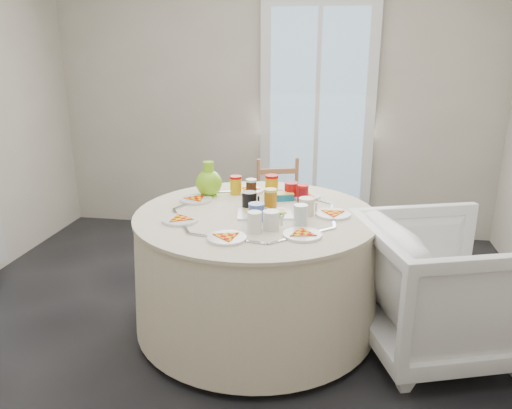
% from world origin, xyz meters
% --- Properties ---
extents(floor, '(4.00, 4.00, 0.00)m').
position_xyz_m(floor, '(0.00, 0.00, 0.00)').
color(floor, black).
rests_on(floor, ground).
extents(wall_back, '(4.00, 0.02, 2.60)m').
position_xyz_m(wall_back, '(0.00, 2.00, 1.30)').
color(wall_back, '#BCB5A3').
rests_on(wall_back, floor).
extents(glass_door, '(1.00, 0.08, 2.10)m').
position_xyz_m(glass_door, '(0.40, 1.95, 1.05)').
color(glass_door, silver).
rests_on(glass_door, floor).
extents(table, '(1.48, 1.48, 0.75)m').
position_xyz_m(table, '(0.14, 0.24, 0.38)').
color(table, beige).
rests_on(table, floor).
extents(wooden_chair, '(0.45, 0.44, 0.83)m').
position_xyz_m(wooden_chair, '(0.16, 1.28, 0.47)').
color(wooden_chair, '#B47F51').
rests_on(wooden_chair, floor).
extents(armchair, '(1.01, 1.04, 0.86)m').
position_xyz_m(armchair, '(1.21, 0.16, 0.39)').
color(armchair, white).
rests_on(armchair, floor).
extents(place_settings, '(1.47, 1.47, 0.02)m').
position_xyz_m(place_settings, '(0.14, 0.24, 0.77)').
color(place_settings, white).
rests_on(place_settings, table).
extents(jar_cluster, '(0.58, 0.43, 0.15)m').
position_xyz_m(jar_cluster, '(0.16, 0.55, 0.82)').
color(jar_cluster, '#AD8519').
rests_on(jar_cluster, table).
extents(butter_tub, '(0.15, 0.12, 0.05)m').
position_xyz_m(butter_tub, '(0.27, 0.53, 0.79)').
color(butter_tub, '#106990').
rests_on(butter_tub, table).
extents(green_pitcher, '(0.22, 0.22, 0.22)m').
position_xyz_m(green_pitcher, '(-0.23, 0.54, 0.87)').
color(green_pitcher, '#81CB1E').
rests_on(green_pitcher, table).
extents(cheese_platter, '(0.35, 0.26, 0.04)m').
position_xyz_m(cheese_platter, '(0.19, 0.22, 0.77)').
color(cheese_platter, white).
rests_on(cheese_platter, table).
extents(mugs_glasses, '(0.76, 0.76, 0.12)m').
position_xyz_m(mugs_glasses, '(0.26, 0.20, 0.81)').
color(mugs_glasses, '#AAAAAA').
rests_on(mugs_glasses, table).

